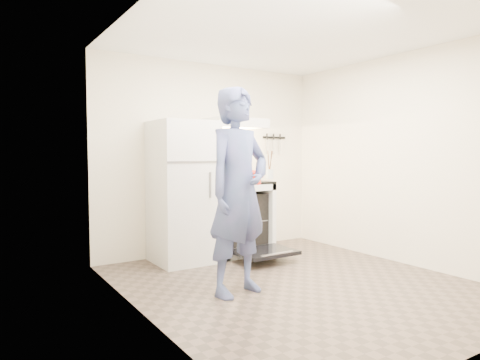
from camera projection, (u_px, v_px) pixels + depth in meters
The scene contains 15 objects.
floor at pixel (298, 284), 4.30m from camera, with size 3.60×3.60×0.00m, color brown.
back_wall at pixel (211, 158), 5.74m from camera, with size 3.20×0.02×2.50m, color beige.
refrigerator at pixel (183, 192), 5.16m from camera, with size 0.70×0.70×1.70m, color silver.
stove_body at pixel (238, 218), 5.64m from camera, with size 0.76×0.65×0.92m, color silver.
cooktop at pixel (238, 182), 5.61m from camera, with size 0.76×0.65×0.03m, color black.
backsplash at pixel (227, 173), 5.84m from camera, with size 0.76×0.07×0.20m, color silver.
oven_door at pixel (265, 252), 5.16m from camera, with size 0.70×0.54×0.04m, color black.
oven_rack at pixel (238, 220), 5.64m from camera, with size 0.60×0.52×0.01m, color gray.
range_hood at pixel (235, 123), 5.63m from camera, with size 0.76×0.50×0.12m, color silver.
knife_strip at pixel (274, 138), 6.28m from camera, with size 0.40×0.02×0.03m, color black.
pizza_stone at pixel (245, 219), 5.60m from camera, with size 0.34×0.34×0.02m, color olive.
tea_kettle at pixel (223, 171), 5.73m from camera, with size 0.22×0.18×0.27m, color silver, non-canonical shape.
utensil_jar at pixel (270, 174), 5.56m from camera, with size 0.09×0.09×0.13m, color silver.
person at pixel (239, 191), 3.97m from camera, with size 0.70×0.46×1.92m, color navy.
dutch_oven at pixel (249, 179), 4.33m from camera, with size 0.32×0.25×0.21m, color red, non-canonical shape.
Camera 1 is at (-2.78, -3.25, 1.30)m, focal length 32.00 mm.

